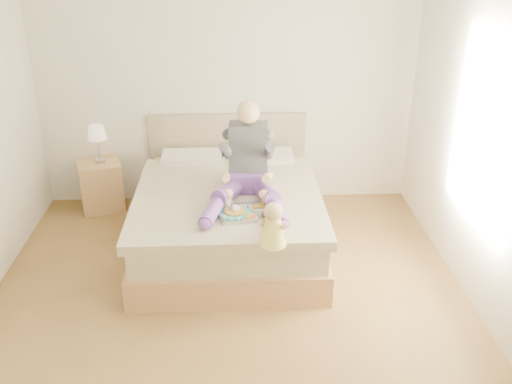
{
  "coord_description": "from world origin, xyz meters",
  "views": [
    {
      "loc": [
        0.05,
        -3.82,
        2.82
      ],
      "look_at": [
        0.24,
        0.58,
        0.76
      ],
      "focal_mm": 40.0,
      "sensor_mm": 36.0,
      "label": 1
    }
  ],
  "objects_px": {
    "nightstand": "(101,185)",
    "bed": "(228,212)",
    "adult": "(247,169)",
    "tray": "(245,211)",
    "baby": "(273,227)"
  },
  "relations": [
    {
      "from": "nightstand",
      "to": "bed",
      "type": "bearing_deg",
      "value": -46.62
    },
    {
      "from": "nightstand",
      "to": "adult",
      "type": "distance_m",
      "value": 1.96
    },
    {
      "from": "tray",
      "to": "bed",
      "type": "bearing_deg",
      "value": 95.86
    },
    {
      "from": "adult",
      "to": "baby",
      "type": "bearing_deg",
      "value": -74.81
    },
    {
      "from": "adult",
      "to": "tray",
      "type": "bearing_deg",
      "value": -90.19
    },
    {
      "from": "adult",
      "to": "bed",
      "type": "bearing_deg",
      "value": 133.51
    },
    {
      "from": "baby",
      "to": "nightstand",
      "type": "bearing_deg",
      "value": 150.05
    },
    {
      "from": "bed",
      "to": "tray",
      "type": "bearing_deg",
      "value": -76.3
    },
    {
      "from": "bed",
      "to": "adult",
      "type": "distance_m",
      "value": 0.62
    },
    {
      "from": "bed",
      "to": "baby",
      "type": "relative_size",
      "value": 6.18
    },
    {
      "from": "nightstand",
      "to": "baby",
      "type": "xyz_separation_m",
      "value": [
        1.73,
        -1.91,
        0.48
      ]
    },
    {
      "from": "bed",
      "to": "adult",
      "type": "xyz_separation_m",
      "value": [
        0.18,
        -0.22,
        0.54
      ]
    },
    {
      "from": "tray",
      "to": "baby",
      "type": "distance_m",
      "value": 0.56
    },
    {
      "from": "nightstand",
      "to": "tray",
      "type": "relative_size",
      "value": 1.1
    },
    {
      "from": "adult",
      "to": "baby",
      "type": "xyz_separation_m",
      "value": [
        0.17,
        -0.89,
        -0.11
      ]
    }
  ]
}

